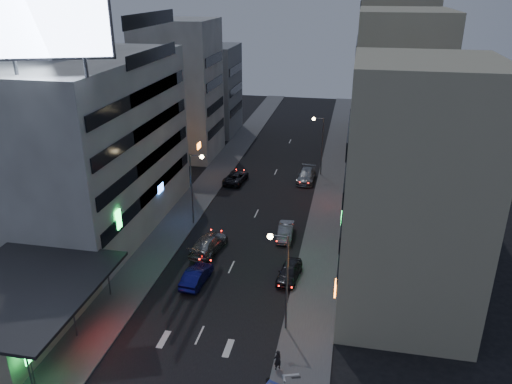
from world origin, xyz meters
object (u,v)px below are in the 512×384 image
(parked_car_right_near, at_px, (289,272))
(parked_car_left, at_px, (236,177))
(parked_car_right_far, at_px, (306,176))
(scooter_silver_b, at_px, (299,367))
(person, at_px, (278,360))
(parked_car_right_mid, at_px, (286,231))
(road_car_silver, at_px, (208,244))
(scooter_black_b, at_px, (302,383))
(road_car_blue, at_px, (197,276))
(scooter_blue, at_px, (286,380))

(parked_car_right_near, height_order, parked_car_left, parked_car_right_near)
(parked_car_right_far, xyz_separation_m, scooter_silver_b, (3.32, -35.97, -0.14))
(person, bearing_deg, parked_car_right_mid, -125.96)
(road_car_silver, relative_size, person, 3.67)
(scooter_black_b, bearing_deg, road_car_blue, 20.53)
(parked_car_right_mid, xyz_separation_m, parked_car_left, (-8.76, 14.29, 0.01))
(parked_car_right_mid, xyz_separation_m, scooter_blue, (3.00, -20.83, -0.04))
(person, distance_m, scooter_silver_b, 1.54)
(parked_car_right_near, height_order, scooter_blue, parked_car_right_near)
(parked_car_right_mid, distance_m, person, 19.46)
(parked_car_left, distance_m, scooter_blue, 37.04)
(person, height_order, scooter_black_b, person)
(parked_car_right_mid, height_order, parked_car_right_far, parked_car_right_far)
(road_car_silver, height_order, person, person)
(parked_car_right_near, relative_size, parked_car_left, 0.84)
(parked_car_left, height_order, parked_car_right_far, parked_car_right_far)
(scooter_black_b, relative_size, scooter_silver_b, 1.07)
(parked_car_right_mid, relative_size, scooter_black_b, 2.32)
(parked_car_right_mid, xyz_separation_m, scooter_black_b, (4.10, -20.93, -0.02))
(parked_car_left, height_order, scooter_black_b, parked_car_left)
(parked_car_right_near, bearing_deg, parked_car_left, 120.85)
(parked_car_right_near, xyz_separation_m, parked_car_left, (-10.20, 22.06, -0.02))
(road_car_blue, bearing_deg, parked_car_right_far, -100.04)
(parked_car_right_near, xyz_separation_m, scooter_silver_b, (2.29, -11.68, -0.09))
(road_car_silver, xyz_separation_m, scooter_black_b, (11.20, -16.62, -0.14))
(scooter_blue, bearing_deg, scooter_silver_b, -8.77)
(parked_car_right_mid, xyz_separation_m, person, (2.22, -19.33, 0.18))
(parked_car_left, bearing_deg, scooter_blue, 113.28)
(parked_car_right_near, relative_size, road_car_silver, 0.76)
(parked_car_left, relative_size, scooter_blue, 2.87)
(parked_car_right_near, relative_size, road_car_blue, 0.96)
(parked_car_left, distance_m, road_car_silver, 18.68)
(parked_car_right_far, bearing_deg, parked_car_left, -164.47)
(parked_car_right_far, relative_size, scooter_blue, 3.01)
(parked_car_right_mid, bearing_deg, scooter_black_b, -81.23)
(road_car_blue, height_order, person, person)
(parked_car_right_far, xyz_separation_m, road_car_blue, (-6.94, -26.55, -0.04))
(person, distance_m, scooter_blue, 1.70)
(scooter_blue, xyz_separation_m, scooter_silver_b, (0.74, 1.38, -0.02))
(road_car_blue, height_order, scooter_black_b, road_car_blue)
(parked_car_right_near, distance_m, scooter_black_b, 13.43)
(parked_car_right_near, height_order, scooter_black_b, parked_car_right_near)
(parked_car_right_near, height_order, person, person)
(parked_car_right_near, distance_m, scooter_silver_b, 11.90)
(parked_car_right_near, bearing_deg, person, -80.16)
(parked_car_right_far, bearing_deg, road_car_silver, -108.00)
(scooter_blue, relative_size, scooter_silver_b, 1.04)
(parked_car_left, bearing_deg, person, 112.85)
(parked_car_left, bearing_deg, scooter_black_b, 114.83)
(parked_car_right_far, height_order, road_car_silver, road_car_silver)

